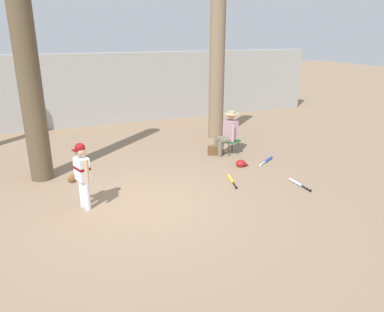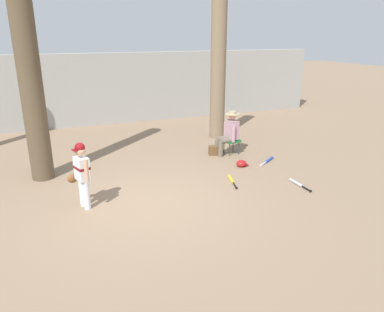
# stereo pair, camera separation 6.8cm
# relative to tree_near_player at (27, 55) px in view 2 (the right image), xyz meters

# --- Properties ---
(ground_plane) EXTENTS (60.00, 60.00, 0.00)m
(ground_plane) POSITION_rel_tree_near_player_xyz_m (1.83, -2.26, -2.76)
(ground_plane) COLOR #897056
(concrete_back_wall) EXTENTS (18.00, 0.36, 2.54)m
(concrete_back_wall) POSITION_rel_tree_near_player_xyz_m (1.83, 4.88, -1.49)
(concrete_back_wall) COLOR #9E9E99
(concrete_back_wall) RESTS_ON ground
(tree_near_player) EXTENTS (0.79, 0.79, 6.36)m
(tree_near_player) POSITION_rel_tree_near_player_xyz_m (0.00, 0.00, 0.00)
(tree_near_player) COLOR brown
(tree_near_player) RESTS_ON ground
(tree_behind_spectator) EXTENTS (0.75, 0.75, 4.40)m
(tree_behind_spectator) POSITION_rel_tree_near_player_xyz_m (5.26, 1.68, -0.94)
(tree_behind_spectator) COLOR #7F6B51
(tree_behind_spectator) RESTS_ON ground
(young_ballplayer) EXTENTS (0.44, 0.56, 1.31)m
(young_ballplayer) POSITION_rel_tree_near_player_xyz_m (0.72, -1.92, -2.02)
(young_ballplayer) COLOR white
(young_ballplayer) RESTS_ON ground
(folding_stool) EXTENTS (0.43, 0.43, 0.41)m
(folding_stool) POSITION_rel_tree_near_player_xyz_m (4.90, -0.02, -2.40)
(folding_stool) COLOR #196B2D
(folding_stool) RESTS_ON ground
(seated_spectator) EXTENTS (0.67, 0.53, 1.20)m
(seated_spectator) POSITION_rel_tree_near_player_xyz_m (4.80, -0.03, -2.12)
(seated_spectator) COLOR #6B6051
(seated_spectator) RESTS_ON ground
(handbag_beside_stool) EXTENTS (0.37, 0.25, 0.26)m
(handbag_beside_stool) POSITION_rel_tree_near_player_xyz_m (4.43, 0.03, -2.63)
(handbag_beside_stool) COLOR brown
(handbag_beside_stool) RESTS_ON ground
(bat_blue_youth) EXTENTS (0.65, 0.46, 0.07)m
(bat_blue_youth) POSITION_rel_tree_near_player_xyz_m (5.49, -0.98, -2.73)
(bat_blue_youth) COLOR #2347AD
(bat_blue_youth) RESTS_ON ground
(bat_yellow_trainer) EXTENTS (0.24, 0.71, 0.07)m
(bat_yellow_trainer) POSITION_rel_tree_near_player_xyz_m (3.97, -1.84, -2.73)
(bat_yellow_trainer) COLOR yellow
(bat_yellow_trainer) RESTS_ON ground
(bat_aluminum_silver) EXTENTS (0.07, 0.71, 0.07)m
(bat_aluminum_silver) POSITION_rel_tree_near_player_xyz_m (5.23, -2.56, -2.73)
(bat_aluminum_silver) COLOR #B7BCC6
(bat_aluminum_silver) RESTS_ON ground
(batting_helmet_red) EXTENTS (0.32, 0.24, 0.18)m
(batting_helmet_red) POSITION_rel_tree_near_player_xyz_m (4.65, -1.05, -2.68)
(batting_helmet_red) COLOR #A81919
(batting_helmet_red) RESTS_ON ground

